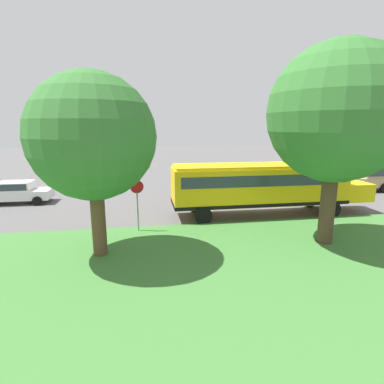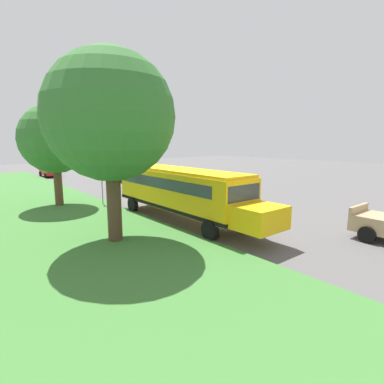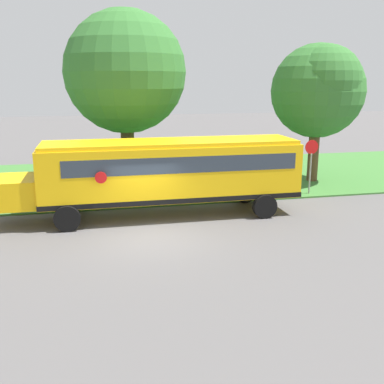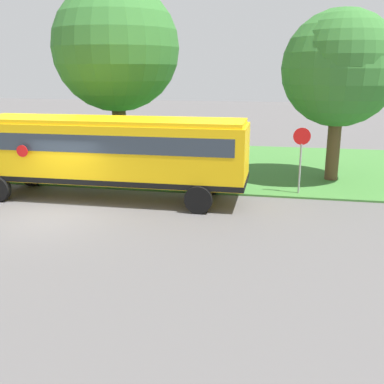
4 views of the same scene
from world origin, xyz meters
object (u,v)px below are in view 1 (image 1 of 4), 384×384
object	(u,v)px
school_bus	(263,184)
oak_tree_roadside_mid	(93,133)
car_white_nearest	(17,191)
pickup_truck	(361,178)
oak_tree_beside_bus	(337,115)
stop_sign	(137,199)

from	to	relation	value
school_bus	oak_tree_roadside_mid	size ratio (longest dim) A/B	1.66
car_white_nearest	pickup_truck	bearing A→B (deg)	-90.21
car_white_nearest	oak_tree_roadside_mid	size ratio (longest dim) A/B	0.59
car_white_nearest	oak_tree_roadside_mid	xyz separation A→B (m)	(-9.94, -7.00, 4.25)
car_white_nearest	pickup_truck	size ratio (longest dim) A/B	0.81
school_bus	car_white_nearest	world-z (taller)	school_bus
pickup_truck	oak_tree_roadside_mid	bearing A→B (deg)	116.13
pickup_truck	oak_tree_beside_bus	xyz separation A→B (m)	(-10.27, 9.83, 4.79)
pickup_truck	oak_tree_roadside_mid	distance (m)	22.71
oak_tree_beside_bus	oak_tree_roadside_mid	distance (m)	10.27
school_bus	car_white_nearest	xyz separation A→B (m)	(5.48, 16.11, -1.05)
oak_tree_beside_bus	oak_tree_roadside_mid	xyz separation A→B (m)	(0.43, 10.24, -0.74)
school_bus	oak_tree_roadside_mid	world-z (taller)	oak_tree_roadside_mid
oak_tree_beside_bus	stop_sign	bearing A→B (deg)	71.09
school_bus	stop_sign	size ratio (longest dim) A/B	4.53
oak_tree_roadside_mid	pickup_truck	bearing A→B (deg)	-63.87
pickup_truck	oak_tree_beside_bus	distance (m)	15.00
school_bus	pickup_truck	xyz separation A→B (m)	(5.38, -10.96, -0.85)
school_bus	pickup_truck	bearing A→B (deg)	-63.86
stop_sign	oak_tree_roadside_mid	bearing A→B (deg)	148.48
oak_tree_beside_bus	stop_sign	xyz separation A→B (m)	(2.97, 8.68, -4.13)
oak_tree_beside_bus	car_white_nearest	bearing A→B (deg)	58.97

